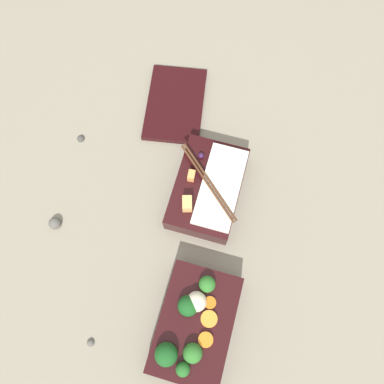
% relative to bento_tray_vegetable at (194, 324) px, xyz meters
% --- Properties ---
extents(ground_plane, '(3.00, 3.00, 0.00)m').
position_rel_bento_tray_vegetable_xyz_m(ground_plane, '(0.15, 0.02, -0.03)').
color(ground_plane, gray).
extents(bento_tray_vegetable, '(0.21, 0.14, 0.09)m').
position_rel_bento_tray_vegetable_xyz_m(bento_tray_vegetable, '(0.00, 0.00, 0.00)').
color(bento_tray_vegetable, black).
rests_on(bento_tray_vegetable, ground_plane).
extents(bento_tray_rice, '(0.21, 0.16, 0.08)m').
position_rel_bento_tray_vegetable_xyz_m(bento_tray_rice, '(0.28, 0.04, -0.00)').
color(bento_tray_rice, black).
rests_on(bento_tray_rice, ground_plane).
extents(bento_lid, '(0.23, 0.17, 0.01)m').
position_rel_bento_tray_vegetable_xyz_m(bento_lid, '(0.48, 0.18, -0.03)').
color(bento_lid, black).
rests_on(bento_lid, ground_plane).
extents(pebble_0, '(0.02, 0.02, 0.02)m').
position_rel_bento_tray_vegetable_xyz_m(pebble_0, '(-0.09, 0.19, -0.03)').
color(pebble_0, '#595651').
rests_on(pebble_0, ground_plane).
extents(pebble_1, '(0.02, 0.02, 0.02)m').
position_rel_bento_tray_vegetable_xyz_m(pebble_1, '(0.33, 0.37, -0.03)').
color(pebble_1, '#474442').
rests_on(pebble_1, ground_plane).
extents(pebble_2, '(0.03, 0.03, 0.03)m').
position_rel_bento_tray_vegetable_xyz_m(pebble_2, '(0.12, 0.35, -0.03)').
color(pebble_2, '#595651').
rests_on(pebble_2, ground_plane).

